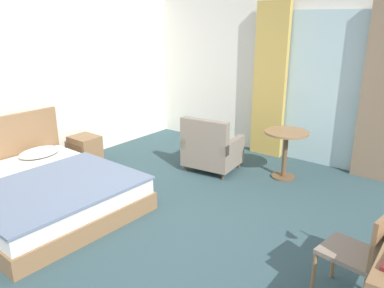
{
  "coord_description": "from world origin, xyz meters",
  "views": [
    {
      "loc": [
        2.57,
        -2.93,
        2.29
      ],
      "look_at": [
        0.18,
        0.14,
        1.01
      ],
      "focal_mm": 35.8,
      "sensor_mm": 36.0,
      "label": 1
    }
  ],
  "objects_px": {
    "desk_chair": "(362,252)",
    "armchair_by_window": "(211,150)",
    "bed": "(38,191)",
    "round_cafe_table": "(286,144)",
    "nightstand": "(85,150)"
  },
  "relations": [
    {
      "from": "armchair_by_window",
      "to": "round_cafe_table",
      "type": "relative_size",
      "value": 1.21
    },
    {
      "from": "round_cafe_table",
      "to": "desk_chair",
      "type": "bearing_deg",
      "value": -52.33
    },
    {
      "from": "bed",
      "to": "armchair_by_window",
      "type": "bearing_deg",
      "value": 67.46
    },
    {
      "from": "desk_chair",
      "to": "round_cafe_table",
      "type": "distance_m",
      "value": 2.7
    },
    {
      "from": "desk_chair",
      "to": "armchair_by_window",
      "type": "bearing_deg",
      "value": 147.81
    },
    {
      "from": "bed",
      "to": "armchair_by_window",
      "type": "distance_m",
      "value": 2.56
    },
    {
      "from": "bed",
      "to": "nightstand",
      "type": "bearing_deg",
      "value": 121.26
    },
    {
      "from": "bed",
      "to": "armchair_by_window",
      "type": "height_order",
      "value": "bed"
    },
    {
      "from": "armchair_by_window",
      "to": "bed",
      "type": "bearing_deg",
      "value": -112.54
    },
    {
      "from": "bed",
      "to": "desk_chair",
      "type": "bearing_deg",
      "value": 10.53
    },
    {
      "from": "bed",
      "to": "armchair_by_window",
      "type": "xyz_separation_m",
      "value": [
        0.98,
        2.36,
        0.11
      ]
    },
    {
      "from": "desk_chair",
      "to": "armchair_by_window",
      "type": "relative_size",
      "value": 1.02
    },
    {
      "from": "bed",
      "to": "desk_chair",
      "type": "height_order",
      "value": "bed"
    },
    {
      "from": "armchair_by_window",
      "to": "round_cafe_table",
      "type": "distance_m",
      "value": 1.14
    },
    {
      "from": "bed",
      "to": "desk_chair",
      "type": "xyz_separation_m",
      "value": [
        3.66,
        0.68,
        0.26
      ]
    }
  ]
}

